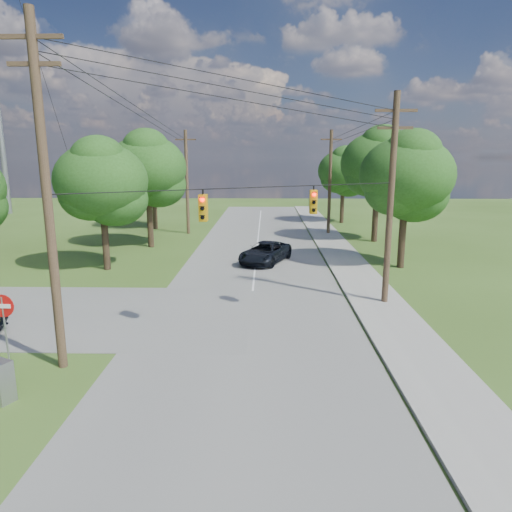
{
  "coord_description": "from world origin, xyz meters",
  "views": [
    {
      "loc": [
        2.74,
        -14.75,
        7.41
      ],
      "look_at": [
        2.3,
        5.0,
        3.14
      ],
      "focal_mm": 32.0,
      "sensor_mm": 36.0,
      "label": 1
    }
  ],
  "objects_px": {
    "pole_ne": "(391,198)",
    "pole_north_w": "(187,181)",
    "pole_north_e": "(330,182)",
    "car_main_north": "(265,252)",
    "control_cabinet": "(0,381)",
    "do_not_enter_sign": "(3,313)",
    "pole_sw": "(47,194)"
  },
  "relations": [
    {
      "from": "pole_sw",
      "to": "pole_north_w",
      "type": "bearing_deg",
      "value": 90.77
    },
    {
      "from": "pole_ne",
      "to": "pole_north_e",
      "type": "xyz_separation_m",
      "value": [
        -0.0,
        22.0,
        -0.34
      ]
    },
    {
      "from": "pole_sw",
      "to": "control_cabinet",
      "type": "xyz_separation_m",
      "value": [
        -0.84,
        -2.44,
        -5.56
      ]
    },
    {
      "from": "pole_ne",
      "to": "car_main_north",
      "type": "bearing_deg",
      "value": 123.93
    },
    {
      "from": "car_main_north",
      "to": "pole_sw",
      "type": "bearing_deg",
      "value": -90.8
    },
    {
      "from": "pole_sw",
      "to": "car_main_north",
      "type": "distance_m",
      "value": 19.14
    },
    {
      "from": "pole_north_e",
      "to": "do_not_enter_sign",
      "type": "height_order",
      "value": "pole_north_e"
    },
    {
      "from": "pole_north_e",
      "to": "pole_sw",
      "type": "bearing_deg",
      "value": -114.52
    },
    {
      "from": "pole_sw",
      "to": "pole_north_w",
      "type": "relative_size",
      "value": 1.2
    },
    {
      "from": "pole_north_w",
      "to": "do_not_enter_sign",
      "type": "height_order",
      "value": "pole_north_w"
    },
    {
      "from": "pole_north_e",
      "to": "car_main_north",
      "type": "height_order",
      "value": "pole_north_e"
    },
    {
      "from": "do_not_enter_sign",
      "to": "pole_ne",
      "type": "bearing_deg",
      "value": 27.24
    },
    {
      "from": "pole_sw",
      "to": "pole_north_w",
      "type": "height_order",
      "value": "pole_sw"
    },
    {
      "from": "pole_north_e",
      "to": "pole_north_w",
      "type": "xyz_separation_m",
      "value": [
        -13.9,
        0.0,
        0.0
      ]
    },
    {
      "from": "car_main_north",
      "to": "do_not_enter_sign",
      "type": "xyz_separation_m",
      "value": [
        -9.48,
        -16.47,
        1.12
      ]
    },
    {
      "from": "pole_north_w",
      "to": "car_main_north",
      "type": "relative_size",
      "value": 1.91
    },
    {
      "from": "pole_sw",
      "to": "car_main_north",
      "type": "height_order",
      "value": "pole_sw"
    },
    {
      "from": "pole_ne",
      "to": "control_cabinet",
      "type": "bearing_deg",
      "value": -145.02
    },
    {
      "from": "pole_north_w",
      "to": "control_cabinet",
      "type": "distance_m",
      "value": 32.35
    },
    {
      "from": "pole_sw",
      "to": "pole_ne",
      "type": "distance_m",
      "value": 15.51
    },
    {
      "from": "pole_ne",
      "to": "pole_sw",
      "type": "bearing_deg",
      "value": -150.62
    },
    {
      "from": "pole_north_w",
      "to": "do_not_enter_sign",
      "type": "bearing_deg",
      "value": -93.5
    },
    {
      "from": "pole_ne",
      "to": "control_cabinet",
      "type": "relative_size",
      "value": 7.89
    },
    {
      "from": "pole_ne",
      "to": "car_main_north",
      "type": "distance_m",
      "value": 12.08
    },
    {
      "from": "pole_north_e",
      "to": "car_main_north",
      "type": "xyz_separation_m",
      "value": [
        -6.21,
        -12.77,
        -4.37
      ]
    },
    {
      "from": "pole_north_e",
      "to": "pole_north_w",
      "type": "relative_size",
      "value": 1.0
    },
    {
      "from": "pole_sw",
      "to": "control_cabinet",
      "type": "distance_m",
      "value": 6.13
    },
    {
      "from": "do_not_enter_sign",
      "to": "control_cabinet",
      "type": "bearing_deg",
      "value": -61.83
    },
    {
      "from": "pole_north_w",
      "to": "control_cabinet",
      "type": "xyz_separation_m",
      "value": [
        -0.44,
        -32.04,
        -4.46
      ]
    },
    {
      "from": "pole_ne",
      "to": "pole_north_w",
      "type": "distance_m",
      "value": 26.03
    },
    {
      "from": "control_cabinet",
      "to": "car_main_north",
      "type": "bearing_deg",
      "value": 91.21
    },
    {
      "from": "pole_north_w",
      "to": "do_not_enter_sign",
      "type": "distance_m",
      "value": 29.48
    }
  ]
}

